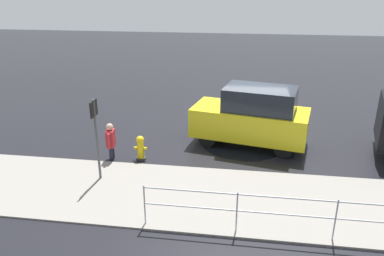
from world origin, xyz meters
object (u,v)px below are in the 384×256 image
(fire_hydrant, at_px, (141,148))
(pedestrian, at_px, (111,139))
(moving_hatchback, at_px, (252,116))
(sign_post, at_px, (96,128))

(fire_hydrant, height_order, pedestrian, pedestrian)
(moving_hatchback, bearing_deg, sign_post, 36.38)
(fire_hydrant, distance_m, sign_post, 2.03)
(pedestrian, xyz_separation_m, sign_post, (-0.11, 1.32, 0.90))
(pedestrian, distance_m, sign_post, 1.60)
(moving_hatchback, distance_m, pedestrian, 4.81)
(fire_hydrant, relative_size, pedestrian, 0.66)
(pedestrian, height_order, sign_post, sign_post)
(fire_hydrant, relative_size, sign_post, 0.33)
(fire_hydrant, xyz_separation_m, sign_post, (0.81, 1.43, 1.18))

